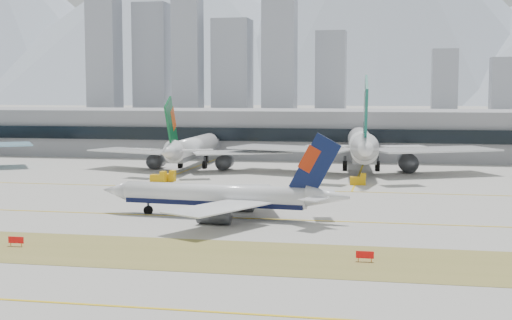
% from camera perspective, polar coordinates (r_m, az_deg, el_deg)
% --- Properties ---
extents(ground, '(3000.00, 3000.00, 0.00)m').
position_cam_1_polar(ground, '(123.31, -1.04, -4.26)').
color(ground, '#A4A19A').
rests_on(ground, ground).
extents(apron_markings, '(360.00, 122.22, 0.06)m').
position_cam_1_polar(apron_markings, '(72.70, -10.04, -11.25)').
color(apron_markings, olive).
rests_on(apron_markings, ground).
extents(taxiing_airliner, '(43.49, 37.63, 14.61)m').
position_cam_1_polar(taxiing_airliner, '(118.46, -2.66, -2.94)').
color(taxiing_airliner, white).
rests_on(taxiing_airliner, ground).
extents(widebody_eva, '(56.36, 55.05, 20.09)m').
position_cam_1_polar(widebody_eva, '(194.56, -5.19, 0.87)').
color(widebody_eva, white).
rests_on(widebody_eva, ground).
extents(widebody_cathay, '(70.17, 68.83, 25.07)m').
position_cam_1_polar(widebody_cathay, '(189.63, 8.44, 1.12)').
color(widebody_cathay, white).
rests_on(widebody_cathay, ground).
extents(terminal, '(280.00, 43.10, 15.00)m').
position_cam_1_polar(terminal, '(235.48, 4.74, 2.19)').
color(terminal, gray).
rests_on(terminal, ground).
extents(hold_sign_left, '(2.20, 0.15, 1.35)m').
position_cam_1_polar(hold_sign_left, '(102.13, -18.65, -6.09)').
color(hold_sign_left, red).
rests_on(hold_sign_left, ground).
extents(hold_sign_right, '(2.20, 0.15, 1.35)m').
position_cam_1_polar(hold_sign_right, '(89.22, 8.71, -7.52)').
color(hold_sign_right, red).
rests_on(hold_sign_right, ground).
extents(gse_b, '(3.55, 2.00, 2.60)m').
position_cam_1_polar(gse_b, '(167.85, -7.03, -1.35)').
color(gse_b, '#EEAD0C').
rests_on(gse_b, ground).
extents(gse_extra, '(3.55, 2.00, 2.60)m').
position_cam_1_polar(gse_extra, '(166.26, -7.77, -1.42)').
color(gse_extra, '#EEAD0C').
rests_on(gse_extra, ground).
extents(gse_c, '(3.55, 2.00, 2.60)m').
position_cam_1_polar(gse_c, '(162.18, 8.21, -1.60)').
color(gse_c, '#EEAD0C').
rests_on(gse_c, ground).
extents(city_skyline, '(342.00, 49.80, 140.00)m').
position_cam_1_polar(city_skyline, '(588.06, -2.11, 8.27)').
color(city_skyline, '#8E94A2').
rests_on(city_skyline, ground).
extents(mountain_ridge, '(2830.00, 1120.00, 470.00)m').
position_cam_1_polar(mountain_ridge, '(1531.56, 11.34, 11.38)').
color(mountain_ridge, '#9EA8B7').
rests_on(mountain_ridge, ground).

